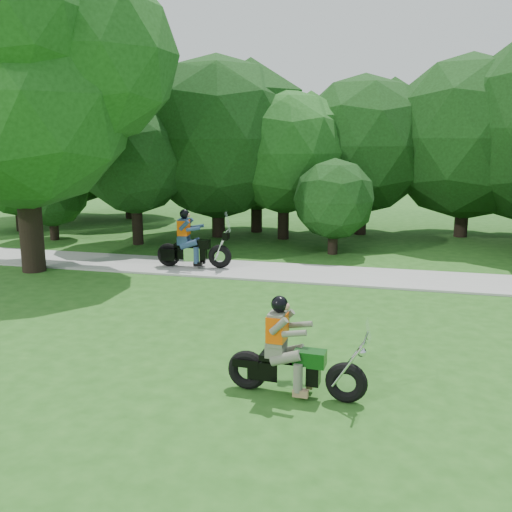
# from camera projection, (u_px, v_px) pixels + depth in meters

# --- Properties ---
(ground) EXTENTS (100.00, 100.00, 0.00)m
(ground) POSITION_uv_depth(u_px,v_px,m) (393.00, 411.00, 8.40)
(ground) COLOR #215117
(ground) RESTS_ON ground
(walkway) EXTENTS (60.00, 2.20, 0.06)m
(walkway) POSITION_uv_depth(u_px,v_px,m) (396.00, 279.00, 15.99)
(walkway) COLOR #969691
(walkway) RESTS_ON ground
(tree_line) EXTENTS (39.19, 11.38, 7.89)m
(tree_line) POSITION_uv_depth(u_px,v_px,m) (428.00, 141.00, 21.67)
(tree_line) COLOR black
(tree_line) RESTS_ON ground
(big_tree_west) EXTENTS (8.64, 6.56, 9.96)m
(big_tree_west) POSITION_uv_depth(u_px,v_px,m) (24.00, 71.00, 16.16)
(big_tree_west) COLOR black
(big_tree_west) RESTS_ON ground
(chopper_motorcycle) EXTENTS (2.23, 0.60, 1.59)m
(chopper_motorcycle) POSITION_uv_depth(u_px,v_px,m) (289.00, 359.00, 8.82)
(chopper_motorcycle) COLOR black
(chopper_motorcycle) RESTS_ON ground
(touring_motorcycle) EXTENTS (2.32, 0.78, 1.76)m
(touring_motorcycle) POSITION_uv_depth(u_px,v_px,m) (189.00, 246.00, 17.12)
(touring_motorcycle) COLOR black
(touring_motorcycle) RESTS_ON walkway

